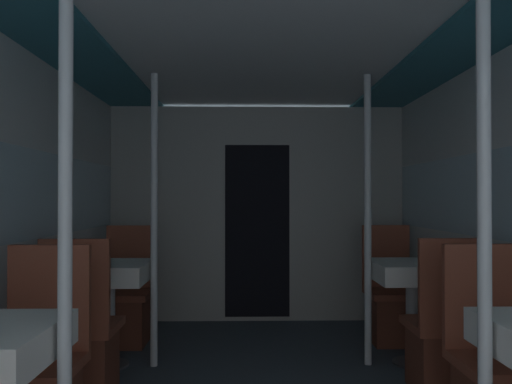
% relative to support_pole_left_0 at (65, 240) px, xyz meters
% --- Properties ---
extents(wall_left, '(0.05, 6.37, 2.13)m').
position_rel_support_pole_left_0_xyz_m(wall_left, '(-0.70, 1.14, 0.02)').
color(wall_left, silver).
rests_on(wall_left, ground_plane).
extents(wall_right, '(0.05, 6.37, 2.13)m').
position_rel_support_pole_left_0_xyz_m(wall_right, '(2.27, 1.14, 0.02)').
color(wall_right, silver).
rests_on(wall_right, ground_plane).
extents(ceiling_panel, '(2.97, 6.37, 0.07)m').
position_rel_support_pole_left_0_xyz_m(ceiling_panel, '(0.78, 1.14, 1.11)').
color(ceiling_panel, silver).
rests_on(ceiling_panel, wall_left).
extents(bulkhead_far, '(2.91, 0.09, 2.13)m').
position_rel_support_pole_left_0_xyz_m(bulkhead_far, '(0.78, 3.14, -0.00)').
color(bulkhead_far, '#A8A8A3').
rests_on(bulkhead_far, ground_plane).
extents(support_pole_left_0, '(0.05, 0.05, 2.13)m').
position_rel_support_pole_left_0_xyz_m(support_pole_left_0, '(0.00, 0.00, 0.00)').
color(support_pole_left_0, silver).
rests_on(support_pole_left_0, ground_plane).
extents(dining_table_left_1, '(0.58, 0.58, 0.75)m').
position_rel_support_pole_left_0_xyz_m(dining_table_left_1, '(-0.33, 1.79, -0.44)').
color(dining_table_left_1, '#4C4C51').
rests_on(dining_table_left_1, ground_plane).
extents(chair_left_near_1, '(0.41, 0.41, 0.98)m').
position_rel_support_pole_left_0_xyz_m(chair_left_near_1, '(-0.33, 1.24, -0.77)').
color(chair_left_near_1, brown).
rests_on(chair_left_near_1, ground_plane).
extents(chair_left_far_1, '(0.41, 0.41, 0.98)m').
position_rel_support_pole_left_0_xyz_m(chair_left_far_1, '(-0.33, 2.35, -0.77)').
color(chair_left_far_1, brown).
rests_on(chair_left_far_1, ground_plane).
extents(support_pole_left_1, '(0.05, 0.05, 2.13)m').
position_rel_support_pole_left_0_xyz_m(support_pole_left_1, '(0.00, 1.79, 0.00)').
color(support_pole_left_1, silver).
rests_on(support_pole_left_1, ground_plane).
extents(support_pole_right_0, '(0.05, 0.05, 2.13)m').
position_rel_support_pole_left_0_xyz_m(support_pole_right_0, '(1.57, 0.00, 0.00)').
color(support_pole_right_0, silver).
rests_on(support_pole_right_0, ground_plane).
extents(dining_table_right_1, '(0.58, 0.58, 0.75)m').
position_rel_support_pole_left_0_xyz_m(dining_table_right_1, '(1.90, 1.79, -0.44)').
color(dining_table_right_1, '#4C4C51').
rests_on(dining_table_right_1, ground_plane).
extents(chair_right_near_1, '(0.41, 0.41, 0.98)m').
position_rel_support_pole_left_0_xyz_m(chair_right_near_1, '(1.90, 1.24, -0.77)').
color(chair_right_near_1, brown).
rests_on(chair_right_near_1, ground_plane).
extents(chair_right_far_1, '(0.41, 0.41, 0.98)m').
position_rel_support_pole_left_0_xyz_m(chair_right_far_1, '(1.90, 2.35, -0.77)').
color(chair_right_far_1, brown).
rests_on(chair_right_far_1, ground_plane).
extents(support_pole_right_1, '(0.05, 0.05, 2.13)m').
position_rel_support_pole_left_0_xyz_m(support_pole_right_1, '(1.57, 1.79, 0.00)').
color(support_pole_right_1, silver).
rests_on(support_pole_right_1, ground_plane).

